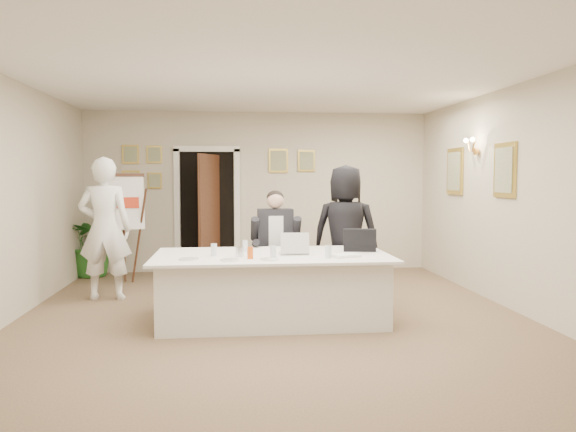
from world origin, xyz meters
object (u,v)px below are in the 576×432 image
(flip_chart, at_px, (125,234))
(laptop, at_px, (294,242))
(conference_table, at_px, (272,287))
(seated_man, at_px, (276,245))
(potted_palm, at_px, (93,242))
(laptop_bag, at_px, (360,240))
(oj_glass, at_px, (250,253))
(steel_jug, at_px, (240,252))
(standing_woman, at_px, (346,233))
(standing_man, at_px, (105,229))
(paper_stack, at_px, (346,255))

(flip_chart, xyz_separation_m, laptop, (2.36, -2.46, 0.14))
(flip_chart, bearing_deg, laptop, -46.14)
(conference_table, xyz_separation_m, seated_man, (0.13, 1.05, 0.36))
(potted_palm, height_order, laptop_bag, potted_palm)
(conference_table, height_order, flip_chart, flip_chart)
(conference_table, height_order, laptop_bag, laptop_bag)
(potted_palm, distance_m, oj_glass, 4.38)
(laptop_bag, bearing_deg, steel_jug, -157.30)
(laptop, xyz_separation_m, steel_jug, (-0.63, -0.20, -0.08))
(standing_woman, xyz_separation_m, oj_glass, (-1.32, -1.28, -0.07))
(standing_woman, relative_size, oj_glass, 14.02)
(standing_man, height_order, paper_stack, standing_man)
(conference_table, distance_m, flip_chart, 3.27)
(potted_palm, height_order, paper_stack, potted_palm)
(conference_table, distance_m, standing_man, 2.62)
(laptop_bag, bearing_deg, potted_palm, 151.07)
(seated_man, bearing_deg, potted_palm, 154.92)
(potted_palm, xyz_separation_m, oj_glass, (2.51, -3.58, 0.26))
(laptop, relative_size, steel_jug, 3.18)
(conference_table, xyz_separation_m, oj_glass, (-0.26, -0.35, 0.45))
(seated_man, distance_m, oj_glass, 1.45)
(seated_man, xyz_separation_m, steel_jug, (-0.50, -1.24, 0.08))
(seated_man, xyz_separation_m, paper_stack, (0.68, -1.34, 0.04))
(flip_chart, relative_size, laptop_bag, 4.37)
(seated_man, distance_m, laptop_bag, 1.32)
(steel_jug, bearing_deg, seated_man, 68.03)
(standing_woman, relative_size, steel_jug, 16.57)
(conference_table, bearing_deg, flip_chart, 130.40)
(flip_chart, bearing_deg, potted_palm, 131.25)
(laptop_bag, bearing_deg, seated_man, 145.69)
(conference_table, bearing_deg, oj_glass, -126.69)
(oj_glass, bearing_deg, laptop, 35.08)
(seated_man, xyz_separation_m, flip_chart, (-2.23, 1.43, 0.03))
(laptop, xyz_separation_m, paper_stack, (0.55, -0.31, -0.12))
(laptop, xyz_separation_m, oj_glass, (-0.52, -0.36, -0.07))
(conference_table, distance_m, steel_jug, 0.60)
(potted_palm, bearing_deg, paper_stack, -44.64)
(potted_palm, bearing_deg, conference_table, -49.40)
(oj_glass, bearing_deg, potted_palm, 125.07)
(flip_chart, bearing_deg, paper_stack, -43.60)
(flip_chart, bearing_deg, standing_woman, -25.93)
(standing_woman, distance_m, laptop_bag, 0.80)
(potted_palm, height_order, laptop, potted_palm)
(conference_table, bearing_deg, paper_stack, -20.28)
(seated_man, relative_size, steel_jug, 13.66)
(seated_man, relative_size, flip_chart, 0.90)
(standing_man, xyz_separation_m, standing_woman, (3.22, -0.42, -0.05))
(seated_man, height_order, steel_jug, seated_man)
(standing_man, relative_size, steel_jug, 17.55)
(laptop, xyz_separation_m, laptop_bag, (0.81, 0.12, -0.00))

